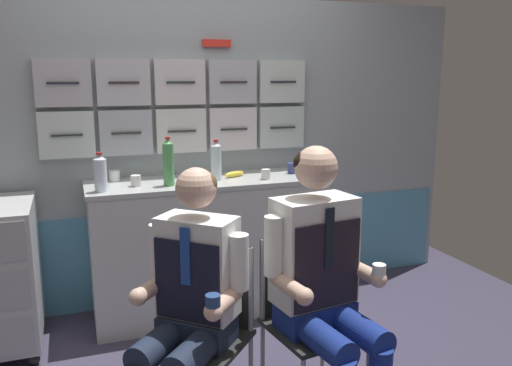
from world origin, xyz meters
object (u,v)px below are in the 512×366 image
Objects in this scene: snack_banana at (234,174)px; crew_member_left at (188,301)px; crew_member_right at (324,276)px; paper_cup_tan at (114,176)px; folding_chair_right at (304,303)px; water_bottle_blue_cap at (216,161)px; folding_chair_left at (207,316)px; service_trolley at (2,272)px.

crew_member_left is at bearing -115.00° from snack_banana.
snack_banana is (0.62, 1.33, 0.27)m from crew_member_left.
crew_member_left is 0.61m from crew_member_right.
paper_cup_tan is at bearing 96.53° from crew_member_left.
crew_member_left is 1.49m from snack_banana.
crew_member_right reaches higher than folding_chair_right.
water_bottle_blue_cap is (0.47, 1.27, 0.38)m from crew_member_left.
water_bottle_blue_cap is at bearing -16.65° from paper_cup_tan.
folding_chair_left is 0.56m from crew_member_right.
crew_member_left is 1.50m from paper_cup_tan.
service_trolley is 1.03× the size of folding_chair_right.
snack_banana is at bearing 67.14° from folding_chair_left.
snack_banana reaches higher than service_trolley.
snack_banana is (1.48, 0.12, 0.47)m from service_trolley.
snack_banana is (0.51, 1.21, 0.41)m from folding_chair_left.
crew_member_left is at bearing -170.43° from folding_chair_right.
crew_member_left is at bearing -110.51° from water_bottle_blue_cap.
service_trolley is 1.50m from crew_member_left.
service_trolley is 12.47× the size of paper_cup_tan.
folding_chair_right is 1.29m from water_bottle_blue_cap.
water_bottle_blue_cap is 3.80× the size of paper_cup_tan.
crew_member_right is 4.85× the size of water_bottle_blue_cap.
crew_member_right is at bearing -62.99° from paper_cup_tan.
paper_cup_tan is (-0.75, 1.36, 0.43)m from folding_chair_right.
service_trolley is 0.89m from paper_cup_tan.
water_bottle_blue_cap is at bearing 2.52° from service_trolley.
snack_banana is (0.79, -0.13, -0.02)m from paper_cup_tan.
crew_member_right is 1.72m from paper_cup_tan.
paper_cup_tan reaches higher than folding_chair_left.
service_trolley is 0.68× the size of crew_member_right.
folding_chair_left is 1.38m from snack_banana.
crew_member_left is 1.44× the size of folding_chair_right.
snack_banana is at bearing 88.29° from folding_chair_right.
folding_chair_left is at bearing -48.26° from service_trolley.
snack_banana is at bearing -9.41° from paper_cup_tan.
folding_chair_left is at bearing 177.15° from folding_chair_right.
folding_chair_left is at bearing -107.60° from water_bottle_blue_cap.
paper_cup_tan is (-0.78, 1.52, 0.23)m from crew_member_right.
crew_member_left reaches higher than snack_banana.
crew_member_right is at bearing -5.53° from crew_member_left.
crew_member_left is 0.61m from folding_chair_right.
folding_chair_left is 5.03× the size of snack_banana.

